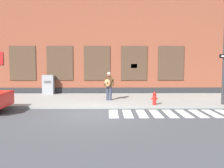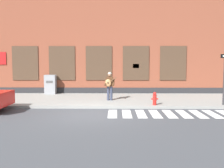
{
  "view_description": "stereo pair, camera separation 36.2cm",
  "coord_description": "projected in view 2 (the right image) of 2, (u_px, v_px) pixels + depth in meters",
  "views": [
    {
      "loc": [
        0.86,
        -11.96,
        2.53
      ],
      "look_at": [
        1.02,
        1.82,
        1.27
      ],
      "focal_mm": 42.0,
      "sensor_mm": 36.0,
      "label": 1
    },
    {
      "loc": [
        1.22,
        -11.96,
        2.53
      ],
      "look_at": [
        1.02,
        1.82,
        1.27
      ],
      "focal_mm": 42.0,
      "sensor_mm": 36.0,
      "label": 2
    }
  ],
  "objects": [
    {
      "name": "crosswalk",
      "position": [
        169.0,
        114.0,
        12.32
      ],
      "size": [
        5.78,
        1.9,
        0.01
      ],
      "color": "silver",
      "rests_on": "ground"
    },
    {
      "name": "busker",
      "position": [
        110.0,
        84.0,
        15.52
      ],
      "size": [
        0.71,
        0.54,
        1.68
      ],
      "color": "#33384C",
      "rests_on": "sidewalk"
    },
    {
      "name": "fire_hydrant",
      "position": [
        155.0,
        99.0,
        13.93
      ],
      "size": [
        0.38,
        0.2,
        0.7
      ],
      "color": "red",
      "rests_on": "sidewalk"
    },
    {
      "name": "building_backdrop",
      "position": [
        100.0,
        47.0,
        20.63
      ],
      "size": [
        28.0,
        4.06,
        7.12
      ],
      "color": "brown",
      "rests_on": "ground"
    },
    {
      "name": "ground_plane",
      "position": [
        90.0,
        115.0,
        12.16
      ],
      "size": [
        160.0,
        160.0,
        0.0
      ],
      "primitive_type": "plane",
      "color": "#424449"
    },
    {
      "name": "sidewalk",
      "position": [
        96.0,
        100.0,
        16.32
      ],
      "size": [
        28.0,
        5.32,
        0.14
      ],
      "color": "gray",
      "rests_on": "ground"
    },
    {
      "name": "utility_box",
      "position": [
        50.0,
        84.0,
        18.5
      ],
      "size": [
        0.77,
        0.56,
        1.35
      ],
      "color": "gray",
      "rests_on": "sidewalk"
    }
  ]
}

